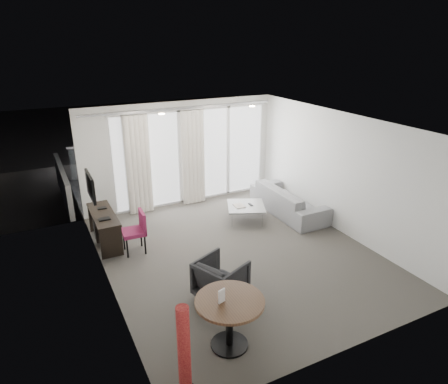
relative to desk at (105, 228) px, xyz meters
name	(u,v)px	position (x,y,z in m)	size (l,w,h in m)	color
floor	(237,253)	(2.26, -1.62, -0.33)	(5.00, 6.00, 0.00)	#44403A
ceiling	(239,124)	(2.26, -1.62, 2.27)	(5.00, 6.00, 0.00)	white
wall_left	(103,218)	(-0.24, -1.62, 0.97)	(0.00, 6.00, 2.60)	silver
wall_right	(341,173)	(4.76, -1.62, 0.97)	(0.00, 6.00, 2.60)	silver
wall_front	(352,271)	(2.26, -4.62, 0.97)	(5.00, 0.00, 2.60)	silver
window_panel	(193,156)	(2.56, 1.36, 0.87)	(4.00, 0.02, 2.38)	white
window_frame	(193,156)	(2.56, 1.35, 0.87)	(4.10, 0.06, 2.44)	white
curtain_left	(138,165)	(1.11, 1.20, 0.87)	(0.60, 0.20, 2.38)	silver
curtain_right	(193,158)	(2.51, 1.20, 0.87)	(0.60, 0.20, 2.38)	silver
curtain_track	(182,108)	(2.26, 1.20, 2.12)	(4.80, 0.04, 0.04)	#B2B2B7
downlight_a	(162,114)	(1.36, -0.02, 2.26)	(0.12, 0.12, 0.02)	#FFE0B2
downlight_b	(252,106)	(3.46, -0.02, 2.26)	(0.12, 0.12, 0.02)	#FFE0B2
desk	(105,228)	(0.00, 0.00, 0.00)	(0.44, 1.42, 0.66)	black
tv	(90,186)	(-0.20, -0.17, 1.02)	(0.05, 0.80, 0.50)	black
desk_chair	(134,233)	(0.44, -0.65, 0.10)	(0.47, 0.44, 0.86)	maroon
round_table	(229,323)	(0.94, -3.82, 0.05)	(0.95, 0.95, 0.76)	#4B301C
menu_card	(222,305)	(0.83, -3.81, 0.39)	(0.11, 0.02, 0.20)	white
red_lamp	(184,351)	(0.11, -4.27, 0.29)	(0.25, 0.25, 1.24)	maroon
tub_armchair	(221,278)	(1.34, -2.73, 0.00)	(0.71, 0.73, 0.67)	black
coffee_table	(246,213)	(3.16, -0.37, -0.14)	(0.84, 0.84, 0.38)	gray
remote	(251,206)	(3.27, -0.39, 0.03)	(0.05, 0.17, 0.02)	black
magazine	(239,207)	(3.00, -0.33, 0.03)	(0.21, 0.26, 0.02)	gray
sofa	(288,200)	(4.30, -0.44, -0.01)	(2.23, 0.87, 0.65)	gray
terrace_slab	(174,184)	(2.56, 2.88, -0.39)	(5.60, 3.00, 0.12)	#4D4D50
rattan_chair_a	(195,168)	(3.15, 2.67, 0.07)	(0.55, 0.55, 0.80)	#4F3521
rattan_chair_b	(211,163)	(3.84, 3.05, 0.05)	(0.52, 0.52, 0.76)	#4F3521
rattan_table	(206,174)	(3.41, 2.46, -0.07)	(0.52, 0.52, 0.52)	#4F3521
balustrade	(158,154)	(2.56, 4.33, 0.17)	(5.50, 0.06, 1.05)	#B2B2B7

